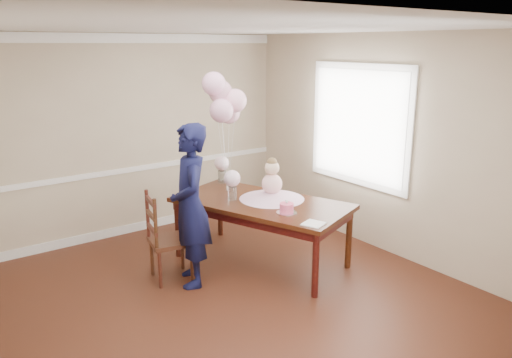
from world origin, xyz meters
name	(u,v)px	position (x,y,z in m)	size (l,w,h in m)	color
floor	(239,300)	(0.00, 0.00, 0.00)	(4.50, 5.00, 0.00)	#34160D
ceiling	(236,28)	(0.00, 0.00, 2.70)	(4.50, 5.00, 0.02)	silver
wall_back	(134,136)	(0.00, 2.50, 1.35)	(4.50, 0.02, 2.70)	tan
wall_front	(483,263)	(0.00, -2.50, 1.35)	(4.50, 0.02, 2.70)	tan
wall_right	(390,147)	(2.25, 0.00, 1.35)	(0.02, 5.00, 2.70)	tan
chair_rail_trim	(136,169)	(0.00, 2.49, 0.90)	(4.50, 0.02, 0.07)	white
crown_molding	(128,38)	(0.00, 2.49, 2.63)	(4.50, 0.02, 0.12)	white
baseboard_trim	(140,226)	(0.00, 2.49, 0.06)	(4.50, 0.02, 0.12)	white
window_frame	(359,125)	(2.23, 0.50, 1.55)	(0.02, 1.66, 1.56)	white
window_blinds	(358,125)	(2.21, 0.50, 1.55)	(0.01, 1.50, 1.40)	silver
dining_table_top	(261,203)	(0.76, 0.63, 0.74)	(1.03, 2.05, 0.05)	black
table_apron	(261,209)	(0.76, 0.63, 0.67)	(0.92, 1.95, 0.10)	black
table_leg_fl	(316,265)	(0.69, -0.40, 0.36)	(0.07, 0.07, 0.72)	black
table_leg_fr	(349,239)	(1.49, -0.10, 0.36)	(0.07, 0.07, 0.72)	black
table_leg_bl	(178,229)	(0.03, 1.37, 0.36)	(0.07, 0.07, 0.72)	black
table_leg_br	(220,210)	(0.83, 1.67, 0.36)	(0.07, 0.07, 0.72)	black
baby_skirt	(272,194)	(0.92, 0.64, 0.82)	(0.78, 0.78, 0.10)	#DFA4C5
baby_torso	(272,184)	(0.92, 0.64, 0.95)	(0.25, 0.25, 0.25)	#FFA1C8
baby_head	(272,168)	(0.92, 0.64, 1.15)	(0.17, 0.17, 0.17)	beige
baby_hair	(272,163)	(0.92, 0.64, 1.21)	(0.12, 0.12, 0.12)	brown
cake_platter	(287,213)	(0.73, 0.13, 0.77)	(0.23, 0.23, 0.01)	silver
birthday_cake	(287,208)	(0.73, 0.13, 0.83)	(0.15, 0.15, 0.10)	#EA4A75
cake_flower_a	(287,202)	(0.73, 0.13, 0.90)	(0.03, 0.03, 0.03)	white
cake_flower_b	(286,201)	(0.75, 0.16, 0.90)	(0.03, 0.03, 0.03)	white
rose_vase_near	(232,193)	(0.51, 0.87, 0.85)	(0.10, 0.10, 0.16)	white
roses_near	(232,178)	(0.51, 0.87, 1.04)	(0.19, 0.19, 0.19)	#F8D0DF
rose_vase_far	(222,177)	(0.82, 1.59, 0.85)	(0.10, 0.10, 0.16)	silver
roses_far	(222,163)	(0.82, 1.59, 1.04)	(0.19, 0.19, 0.19)	silver
napkin	(314,224)	(0.73, -0.31, 0.77)	(0.21, 0.21, 0.01)	white
balloon_weight	(228,191)	(0.66, 1.20, 0.78)	(0.04, 0.04, 0.02)	silver
balloon_a	(221,111)	(0.56, 1.16, 1.79)	(0.29, 0.29, 0.29)	#E5A2C2
balloon_b	(235,101)	(0.77, 1.19, 1.90)	(0.29, 0.29, 0.29)	#FFB4CF
balloon_c	(221,92)	(0.64, 1.30, 2.00)	(0.29, 0.29, 0.29)	#E19FB7
balloon_d	(214,84)	(0.54, 1.28, 2.10)	(0.29, 0.29, 0.29)	#FBB2D9
balloon_e	(229,112)	(0.78, 1.33, 1.74)	(0.29, 0.29, 0.29)	#E5A2B9
balloon_ribbon_a	(225,158)	(0.61, 1.18, 1.21)	(0.00, 0.00, 0.86)	white
balloon_ribbon_b	(231,153)	(0.72, 1.19, 1.26)	(0.00, 0.00, 0.96)	silver
balloon_ribbon_c	(224,148)	(0.65, 1.25, 1.31)	(0.00, 0.00, 1.07)	white
balloon_ribbon_d	(221,145)	(0.60, 1.24, 1.36)	(0.00, 0.00, 1.17)	silver
balloon_ribbon_e	(228,158)	(0.72, 1.26, 1.18)	(0.00, 0.00, 0.81)	white
dining_chair_seat	(171,241)	(-0.32, 0.87, 0.45)	(0.44, 0.44, 0.05)	#37190F
chair_leg_fl	(160,270)	(-0.53, 0.73, 0.21)	(0.04, 0.04, 0.43)	#37160F
chair_leg_fr	(192,264)	(-0.17, 0.66, 0.21)	(0.04, 0.04, 0.43)	#35180E
chair_leg_bl	(152,257)	(-0.46, 1.08, 0.21)	(0.04, 0.04, 0.43)	#391B0F
chair_leg_br	(182,252)	(-0.11, 1.01, 0.21)	(0.04, 0.04, 0.43)	black
chair_back_post_l	(156,224)	(-0.55, 0.73, 0.74)	(0.04, 0.04, 0.56)	#341B0E
chair_back_post_r	(148,214)	(-0.48, 1.09, 0.74)	(0.04, 0.04, 0.56)	#39150F
chair_slat_low	(152,229)	(-0.51, 0.91, 0.62)	(0.03, 0.40, 0.05)	#39160F
chair_slat_mid	(151,215)	(-0.51, 0.91, 0.78)	(0.03, 0.40, 0.05)	#3C1F10
chair_slat_top	(150,201)	(-0.51, 0.91, 0.94)	(0.03, 0.40, 0.05)	#36150E
woman	(191,206)	(-0.17, 0.65, 0.89)	(0.65, 0.43, 1.78)	black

